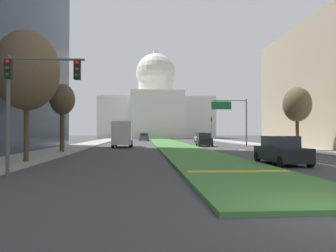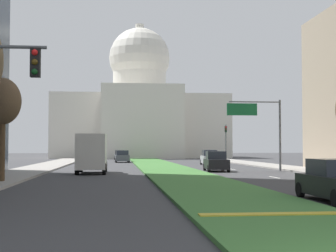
% 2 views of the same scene
% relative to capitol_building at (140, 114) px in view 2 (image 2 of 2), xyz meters
% --- Properties ---
extents(ground_plane, '(260.00, 260.00, 0.00)m').
position_rel_capitol_building_xyz_m(ground_plane, '(0.00, -48.87, -9.17)').
color(ground_plane, '#3D3D3F').
extents(grass_median, '(5.11, 89.45, 0.14)m').
position_rel_capitol_building_xyz_m(grass_median, '(0.00, -53.84, -9.10)').
color(grass_median, '#427A38').
rests_on(grass_median, ground_plane).
extents(median_curb_nose, '(4.60, 0.50, 0.04)m').
position_rel_capitol_building_xyz_m(median_curb_nose, '(0.00, -91.42, -9.01)').
color(median_curb_nose, gold).
rests_on(median_curb_nose, grass_median).
extents(lane_dashes_right, '(0.16, 34.73, 0.01)m').
position_rel_capitol_building_xyz_m(lane_dashes_right, '(6.51, -69.53, -9.16)').
color(lane_dashes_right, silver).
rests_on(lane_dashes_right, ground_plane).
extents(sidewalk_left, '(4.00, 89.45, 0.15)m').
position_rel_capitol_building_xyz_m(sidewalk_left, '(-12.46, -58.81, -9.09)').
color(sidewalk_left, '#9E9991').
rests_on(sidewalk_left, ground_plane).
extents(sidewalk_right, '(4.00, 89.45, 0.15)m').
position_rel_capitol_building_xyz_m(sidewalk_right, '(12.46, -58.81, -9.09)').
color(sidewalk_right, '#9E9991').
rests_on(sidewalk_right, ground_plane).
extents(capitol_building, '(34.87, 27.04, 28.44)m').
position_rel_capitol_building_xyz_m(capitol_building, '(0.00, 0.00, 0.00)').
color(capitol_building, silver).
rests_on(capitol_building, ground_plane).
extents(traffic_light_far_right, '(0.28, 0.35, 5.20)m').
position_rel_capitol_building_xyz_m(traffic_light_far_right, '(9.96, -38.96, -5.85)').
color(traffic_light_far_right, '#515456').
rests_on(traffic_light_far_right, ground_plane).
extents(overhead_guide_sign, '(5.06, 0.20, 6.50)m').
position_rel_capitol_building_xyz_m(overhead_guide_sign, '(8.35, -61.24, -4.55)').
color(overhead_guide_sign, '#515456').
rests_on(overhead_guide_sign, ground_plane).
extents(street_tree_left_mid, '(2.26, 2.26, 6.31)m').
position_rel_capitol_building_xyz_m(street_tree_left_mid, '(-11.56, -75.32, -4.40)').
color(street_tree_left_mid, '#4C3823').
rests_on(street_tree_left_mid, ground_plane).
extents(sedan_lead_stopped, '(1.88, 4.58, 1.68)m').
position_rel_capitol_building_xyz_m(sedan_lead_stopped, '(3.98, -86.80, -8.38)').
color(sedan_lead_stopped, black).
rests_on(sedan_lead_stopped, ground_plane).
extents(sedan_midblock, '(2.17, 4.37, 1.80)m').
position_rel_capitol_building_xyz_m(sedan_midblock, '(4.08, -61.80, -8.33)').
color(sedan_midblock, black).
rests_on(sedan_midblock, ground_plane).
extents(sedan_distant, '(2.13, 4.64, 1.82)m').
position_rel_capitol_building_xyz_m(sedan_distant, '(6.43, -45.89, -8.32)').
color(sedan_distant, '#BCBCC1').
rests_on(sedan_distant, ground_plane).
extents(sedan_far_horizon, '(2.09, 4.29, 1.70)m').
position_rel_capitol_building_xyz_m(sedan_far_horizon, '(-3.98, -34.18, -8.37)').
color(sedan_far_horizon, '#4C5156').
rests_on(sedan_far_horizon, ground_plane).
extents(sedan_very_far, '(1.94, 4.21, 1.63)m').
position_rel_capitol_building_xyz_m(sedan_very_far, '(-4.24, -18.35, -8.40)').
color(sedan_very_far, '#4C5156').
rests_on(sedan_very_far, ground_plane).
extents(box_truck_delivery, '(2.40, 6.40, 3.20)m').
position_rel_capitol_building_xyz_m(box_truck_delivery, '(-6.77, -64.32, -7.49)').
color(box_truck_delivery, '#BCBCC1').
rests_on(box_truck_delivery, ground_plane).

